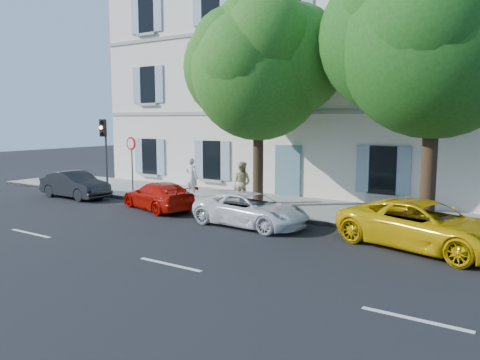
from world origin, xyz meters
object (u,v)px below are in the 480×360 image
Objects in this scene: road_sign at (131,153)px; car_red_coupe at (158,196)px; tree_left at (259,73)px; car_dark_sedan at (75,185)px; pedestrian_a at (192,177)px; car_white_coupe at (251,210)px; pedestrian_b at (242,183)px; car_yellow_supercar at (425,225)px; tree_right at (435,44)px; traffic_light at (104,140)px.

car_red_coupe is at bearing -27.32° from road_sign.
car_dark_sedan is at bearing -165.35° from tree_left.
road_sign is 1.52× the size of pedestrian_a.
car_white_coupe is 0.50× the size of tree_left.
car_red_coupe is 3.51m from pedestrian_b.
car_yellow_supercar is at bearing -19.45° from tree_left.
pedestrian_b is at bearing 170.61° from tree_left.
pedestrian_b is (7.80, 2.42, 0.41)m from car_dark_sedan.
car_red_coupe is (5.29, 0.01, -0.06)m from car_dark_sedan.
pedestrian_a is at bearing 175.27° from tree_right.
pedestrian_b is (2.89, -0.24, -0.01)m from pedestrian_a.
tree_right reaches higher than car_yellow_supercar.
tree_left is at bearing 30.11° from car_white_coupe.
car_white_coupe is (10.06, -0.45, -0.05)m from car_dark_sedan.
car_red_coupe is 4.78m from car_white_coupe.
traffic_light is at bearing 99.45° from car_yellow_supercar.
car_yellow_supercar is at bearing -7.87° from road_sign.
tree_right reaches higher than car_dark_sedan.
car_yellow_supercar is at bearing 106.57° from car_red_coupe.
pedestrian_a is (-5.15, 3.12, 0.47)m from car_white_coupe.
road_sign is (-7.99, 2.13, 1.53)m from car_white_coupe.
car_red_coupe is 1.45× the size of road_sign.
traffic_light is 1.98× the size of pedestrian_a.
traffic_light reaches higher than car_white_coupe.
car_dark_sedan is at bearing -115.41° from traffic_light.
pedestrian_b reaches higher than car_red_coupe.
pedestrian_a is (-10.83, 2.88, 0.36)m from car_yellow_supercar.
pedestrian_a is at bearing -9.77° from pedestrian_b.
traffic_light is (-14.74, -0.49, -3.29)m from tree_right.
tree_right is at bearing 176.91° from pedestrian_a.
tree_left is at bearing 175.77° from pedestrian_a.
traffic_light is (0.62, 1.31, 2.08)m from car_dark_sedan.
car_red_coupe is 5.30m from traffic_light.
traffic_light is 1.61m from road_sign.
tree_left is 8.60m from traffic_light.
pedestrian_a is at bearing -153.95° from car_red_coupe.
road_sign is at bearing -179.47° from tree_right.
traffic_light reaches higher than road_sign.
pedestrian_a is (-0.39, 2.65, 0.47)m from car_red_coupe.
tree_left is 4.64× the size of pedestrian_a.
car_yellow_supercar is 15.33m from traffic_light.
traffic_light reaches higher than pedestrian_a.
car_dark_sedan is at bearing 30.12° from pedestrian_a.
car_dark_sedan is at bearing -173.32° from tree_right.
tree_right is at bearing -63.35° from car_white_coupe.
road_sign is at bearing 97.32° from car_yellow_supercar.
road_sign reaches higher than car_red_coupe.
car_white_coupe is at bearing -156.98° from tree_right.
pedestrian_a reaches higher than car_red_coupe.
car_dark_sedan is 15.74m from car_yellow_supercar.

